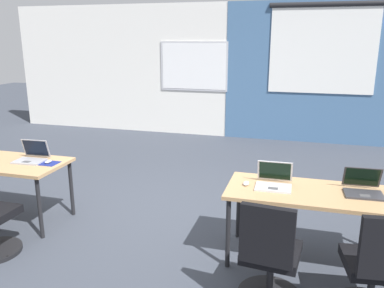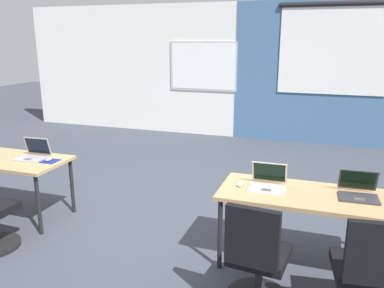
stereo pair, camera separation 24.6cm
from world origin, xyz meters
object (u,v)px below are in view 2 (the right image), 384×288
object	(u,v)px
laptop_near_right_end	(358,191)
desk_near_right	(308,200)
laptop_near_left_inner	(33,154)
chair_near_right_inner	(257,264)
chair_near_right_end	(365,280)
mouse_near_right_inner	(240,184)
mouse_near_left_inner	(49,159)
laptop_near_right_inner	(268,183)
desk_near_left	(2,162)

from	to	relation	value
laptop_near_right_end	desk_near_right	bearing A→B (deg)	-172.37
laptop_near_left_inner	chair_near_right_inner	world-z (taller)	laptop_near_left_inner
chair_near_right_end	laptop_near_left_inner	size ratio (longest dim) A/B	2.67
desk_near_right	laptop_near_right_end	distance (m)	0.44
laptop_near_left_inner	mouse_near_right_inner	xyz separation A→B (m)	(2.48, -0.10, -0.03)
mouse_near_left_inner	desk_near_right	bearing A→B (deg)	-1.22
chair_near_right_end	laptop_near_right_inner	world-z (taller)	laptop_near_right_inner
desk_near_left	chair_near_right_inner	bearing A→B (deg)	-13.04
desk_near_left	laptop_near_right_inner	world-z (taller)	laptop_near_right_inner
desk_near_left	laptop_near_right_end	distance (m)	3.92
chair_near_right_inner	laptop_near_left_inner	bearing A→B (deg)	-10.63
laptop_near_left_inner	chair_near_right_end	bearing A→B (deg)	-15.41
desk_near_left	laptop_near_right_end	bearing A→B (deg)	1.12
chair_near_right_inner	laptop_near_right_end	bearing A→B (deg)	-126.57
laptop_near_right_inner	laptop_near_right_end	bearing A→B (deg)	2.52
laptop_near_right_end	chair_near_right_inner	size ratio (longest dim) A/B	0.37
desk_near_left	laptop_near_right_end	size ratio (longest dim) A/B	4.64
laptop_near_right_inner	mouse_near_right_inner	xyz separation A→B (m)	(-0.26, -0.04, -0.03)
laptop_near_left_inner	mouse_near_left_inner	size ratio (longest dim) A/B	3.32
laptop_near_left_inner	mouse_near_left_inner	xyz separation A→B (m)	(0.24, -0.04, -0.03)
desk_near_right	mouse_near_right_inner	size ratio (longest dim) A/B	15.68
desk_near_left	desk_near_right	world-z (taller)	same
mouse_near_left_inner	chair_near_right_inner	xyz separation A→B (m)	(2.54, -0.80, -0.36)
mouse_near_left_inner	chair_near_right_inner	distance (m)	2.69
desk_near_right	laptop_near_right_inner	size ratio (longest dim) A/B	4.78
laptop_near_right_inner	chair_near_right_inner	world-z (taller)	laptop_near_right_inner
desk_near_left	chair_near_right_inner	distance (m)	3.27
chair_near_right_inner	mouse_near_left_inner	bearing A→B (deg)	-11.37
desk_near_left	mouse_near_left_inner	world-z (taller)	mouse_near_left_inner
desk_near_right	chair_near_right_inner	world-z (taller)	chair_near_right_inner
desk_near_left	desk_near_right	xyz separation A→B (m)	(3.50, 0.00, 0.00)
chair_near_right_end	mouse_near_left_inner	world-z (taller)	chair_near_right_end
chair_near_right_inner	laptop_near_right_inner	bearing A→B (deg)	-80.56
laptop_near_left_inner	mouse_near_right_inner	size ratio (longest dim) A/B	3.38
laptop_near_left_inner	chair_near_right_inner	size ratio (longest dim) A/B	0.37
mouse_near_right_inner	chair_near_right_inner	distance (m)	0.87
desk_near_right	chair_near_right_inner	xyz separation A→B (m)	(-0.33, -0.73, -0.28)
chair_near_right_end	chair_near_right_inner	xyz separation A→B (m)	(-0.79, -0.04, 0.00)
chair_near_right_inner	chair_near_right_end	bearing A→B (deg)	-170.87
desk_near_right	desk_near_left	bearing A→B (deg)	180.00
laptop_near_right_inner	desk_near_right	bearing A→B (deg)	-5.47
laptop_near_left_inner	laptop_near_right_inner	distance (m)	2.74
laptop_near_right_end	laptop_near_left_inner	xyz separation A→B (m)	(-3.53, 0.02, 0.00)
mouse_near_right_inner	desk_near_left	bearing A→B (deg)	179.88
chair_near_right_end	laptop_near_right_inner	xyz separation A→B (m)	(-0.83, 0.72, 0.39)
desk_near_left	mouse_near_left_inner	size ratio (longest dim) A/B	15.43
laptop_near_left_inner	chair_near_right_inner	distance (m)	2.93
chair_near_right_end	laptop_near_left_inner	distance (m)	3.68
mouse_near_left_inner	mouse_near_right_inner	size ratio (longest dim) A/B	1.02
desk_near_right	mouse_near_left_inner	distance (m)	2.87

